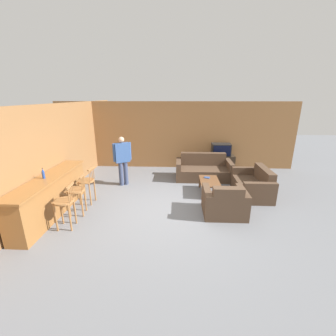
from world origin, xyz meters
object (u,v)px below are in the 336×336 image
coffee_table (209,182)px  person_by_window (123,158)px  bottle (43,174)px  loveseat_right (253,185)px  bar_chair_near (65,204)px  tv_unit (220,163)px  armchair_near (225,203)px  couch_far (203,170)px  bar_chair_mid (77,193)px  book_on_table (207,178)px  bar_chair_far (87,183)px  tv (221,150)px

coffee_table → person_by_window: person_by_window is taller
bottle → loveseat_right: bearing=15.8°
bar_chair_near → bottle: 0.96m
tv_unit → bottle: 6.08m
bottle → coffee_table: bearing=20.8°
armchair_near → person_by_window: size_ratio=0.64×
couch_far → bar_chair_mid: bearing=-141.1°
couch_far → book_on_table: couch_far is taller
bar_chair_mid → bar_chair_near: bearing=-90.0°
armchair_near → coffee_table: armchair_near is taller
bar_chair_far → loveseat_right: (4.65, 0.76, -0.27)m
tv → coffee_table: bearing=-107.5°
armchair_near → tv_unit: 3.50m
coffee_table → armchair_near: bearing=-80.6°
coffee_table → book_on_table: size_ratio=4.90×
couch_far → coffee_table: bearing=-88.1°
bar_chair_mid → coffee_table: bearing=22.5°
bar_chair_far → person_by_window: 1.53m
bar_chair_mid → tv_unit: 5.44m
bar_chair_near → tv_unit: 5.85m
bar_chair_far → tv_unit: bar_chair_far is taller
armchair_near → couch_far: bearing=95.6°
loveseat_right → bar_chair_near: bearing=-157.0°
armchair_near → loveseat_right: bearing=48.9°
coffee_table → tv_unit: 2.31m
loveseat_right → person_by_window: (-3.99, 0.59, 0.60)m
armchair_near → loveseat_right: (1.07, 1.23, -0.01)m
couch_far → coffee_table: couch_far is taller
tv_unit → armchair_near: bearing=-98.0°
tv_unit → tv: (-0.00, -0.00, 0.53)m
bar_chair_near → tv: size_ratio=1.43×
bottle → person_by_window: bearing=57.8°
bar_chair_near → tv_unit: bar_chair_near is taller
bar_chair_near → person_by_window: bearing=75.5°
bottle → bar_chair_mid: bearing=11.4°
bar_chair_near → bar_chair_mid: size_ratio=1.00×
bar_chair_far → coffee_table: bearing=13.1°
bar_chair_near → armchair_near: size_ratio=0.99×
coffee_table → loveseat_right: bearing=-1.2°
coffee_table → person_by_window: bearing=168.3°
armchair_near → book_on_table: size_ratio=5.11×
bar_chair_far → person_by_window: person_by_window is taller
couch_far → person_by_window: 2.83m
bar_chair_near → bottle: size_ratio=4.01×
loveseat_right → tv: tv is taller
bar_chair_mid → bar_chair_far: (0.00, 0.61, 0.00)m
tv → bar_chair_near: bearing=-134.1°
loveseat_right → coffee_table: loveseat_right is taller
person_by_window → armchair_near: bearing=-32.0°
bar_chair_far → person_by_window: bearing=63.9°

